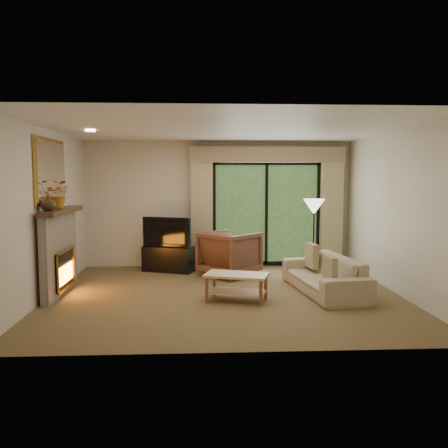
{
  "coord_description": "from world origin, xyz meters",
  "views": [
    {
      "loc": [
        -0.4,
        -7.37,
        1.86
      ],
      "look_at": [
        0.0,
        0.3,
        1.1
      ],
      "focal_mm": 38.0,
      "sensor_mm": 36.0,
      "label": 1
    }
  ],
  "objects": [
    {
      "name": "pillow_far",
      "position": [
        1.54,
        0.64,
        0.51
      ],
      "size": [
        0.16,
        0.43,
        0.42
      ],
      "primitive_type": "cube",
      "rotation": [
        0.0,
        0.0,
        0.12
      ],
      "color": "#503B25",
      "rests_on": "sofa"
    },
    {
      "name": "wall_front",
      "position": [
        0.0,
        -2.5,
        1.3
      ],
      "size": [
        5.0,
        0.0,
        5.0
      ],
      "primitive_type": "plane",
      "rotation": [
        -1.57,
        0.0,
        0.0
      ],
      "color": "beige",
      "rests_on": "ground"
    },
    {
      "name": "wall_right",
      "position": [
        2.75,
        0.0,
        1.3
      ],
      "size": [
        0.0,
        5.0,
        5.0
      ],
      "primitive_type": "plane",
      "rotation": [
        1.57,
        0.0,
        -1.57
      ],
      "color": "beige",
      "rests_on": "ground"
    },
    {
      "name": "sliding_door",
      "position": [
        1.0,
        2.45,
        1.1
      ],
      "size": [
        2.26,
        0.1,
        2.16
      ],
      "primitive_type": null,
      "color": "black",
      "rests_on": "floor"
    },
    {
      "name": "cornice",
      "position": [
        1.0,
        2.36,
        2.32
      ],
      "size": [
        3.2,
        0.24,
        0.32
      ],
      "primitive_type": "cube",
      "color": "#99805F",
      "rests_on": "wall_back"
    },
    {
      "name": "vase",
      "position": [
        -2.61,
        -0.33,
        1.49
      ],
      "size": [
        0.23,
        0.23,
        0.24
      ],
      "primitive_type": "imported",
      "rotation": [
        0.0,
        0.0,
        0.0
      ],
      "color": "#3A2A1B",
      "rests_on": "fireplace"
    },
    {
      "name": "mirror",
      "position": [
        -2.71,
        0.2,
        1.95
      ],
      "size": [
        0.07,
        1.45,
        1.02
      ],
      "primitive_type": null,
      "color": "#B78B2F",
      "rests_on": "wall_left"
    },
    {
      "name": "pillow_near",
      "position": [
        1.54,
        -0.52,
        0.5
      ],
      "size": [
        0.14,
        0.38,
        0.37
      ],
      "primitive_type": "cube",
      "rotation": [
        0.0,
        0.0,
        0.12
      ],
      "color": "#503B25",
      "rests_on": "sofa"
    },
    {
      "name": "curtain_left",
      "position": [
        -0.35,
        2.34,
        1.2
      ],
      "size": [
        0.45,
        0.18,
        2.35
      ],
      "primitive_type": "cube",
      "color": "tan",
      "rests_on": "floor"
    },
    {
      "name": "tv",
      "position": [
        -1.0,
        1.95,
        0.79
      ],
      "size": [
        0.99,
        0.49,
        0.59
      ],
      "primitive_type": "imported",
      "rotation": [
        0.0,
        0.0,
        -0.37
      ],
      "color": "black",
      "rests_on": "media_console"
    },
    {
      "name": "wall_back",
      "position": [
        0.0,
        2.5,
        1.3
      ],
      "size": [
        5.0,
        0.0,
        5.0
      ],
      "primitive_type": "plane",
      "rotation": [
        1.57,
        0.0,
        0.0
      ],
      "color": "beige",
      "rests_on": "ground"
    },
    {
      "name": "fireplace",
      "position": [
        -2.63,
        0.2,
        0.69
      ],
      "size": [
        0.24,
        1.7,
        1.37
      ],
      "primitive_type": null,
      "color": "gray",
      "rests_on": "floor"
    },
    {
      "name": "sofa",
      "position": [
        1.61,
        0.06,
        0.29
      ],
      "size": [
        1.03,
        2.09,
        0.59
      ],
      "primitive_type": "imported",
      "rotation": [
        0.0,
        0.0,
        -1.45
      ],
      "color": "tan",
      "rests_on": "floor"
    },
    {
      "name": "floor",
      "position": [
        0.0,
        0.0,
        0.0
      ],
      "size": [
        5.5,
        5.5,
        0.0
      ],
      "primitive_type": "plane",
      "color": "brown",
      "rests_on": "ground"
    },
    {
      "name": "branches",
      "position": [
        -2.61,
        0.18,
        1.59
      ],
      "size": [
        0.41,
        0.36,
        0.44
      ],
      "primitive_type": "imported",
      "rotation": [
        0.0,
        0.0,
        -0.03
      ],
      "color": "#BA6918",
      "rests_on": "fireplace"
    },
    {
      "name": "coffee_table",
      "position": [
        0.15,
        -0.39,
        0.21
      ],
      "size": [
        1.04,
        0.76,
        0.42
      ],
      "primitive_type": null,
      "rotation": [
        0.0,
        0.0,
        -0.31
      ],
      "color": "#DEB37D",
      "rests_on": "floor"
    },
    {
      "name": "wall_left",
      "position": [
        -2.75,
        0.0,
        1.3
      ],
      "size": [
        0.0,
        5.0,
        5.0
      ],
      "primitive_type": "plane",
      "rotation": [
        1.57,
        0.0,
        1.57
      ],
      "color": "beige",
      "rests_on": "ground"
    },
    {
      "name": "armchair",
      "position": [
        0.17,
        1.45,
        0.43
      ],
      "size": [
        1.31,
        1.31,
        0.86
      ],
      "primitive_type": "imported",
      "rotation": [
        0.0,
        0.0,
        2.36
      ],
      "color": "brown",
      "rests_on": "floor"
    },
    {
      "name": "curtain_right",
      "position": [
        2.35,
        2.34,
        1.2
      ],
      "size": [
        0.45,
        0.18,
        2.35
      ],
      "primitive_type": "cube",
      "color": "tan",
      "rests_on": "floor"
    },
    {
      "name": "ceiling",
      "position": [
        0.0,
        0.0,
        2.6
      ],
      "size": [
        5.5,
        5.5,
        0.0
      ],
      "primitive_type": "plane",
      "rotation": [
        3.14,
        0.0,
        0.0
      ],
      "color": "silver",
      "rests_on": "ground"
    },
    {
      "name": "floor_lamp",
      "position": [
        1.71,
        1.22,
        0.73
      ],
      "size": [
        0.5,
        0.5,
        1.46
      ],
      "primitive_type": null,
      "rotation": [
        0.0,
        0.0,
        -0.33
      ],
      "color": "white",
      "rests_on": "floor"
    },
    {
      "name": "media_console",
      "position": [
        -1.0,
        1.95,
        0.25
      ],
      "size": [
        1.09,
        0.78,
        0.5
      ],
      "primitive_type": "cube",
      "rotation": [
        0.0,
        0.0,
        -0.37
      ],
      "color": "black",
      "rests_on": "floor"
    }
  ]
}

